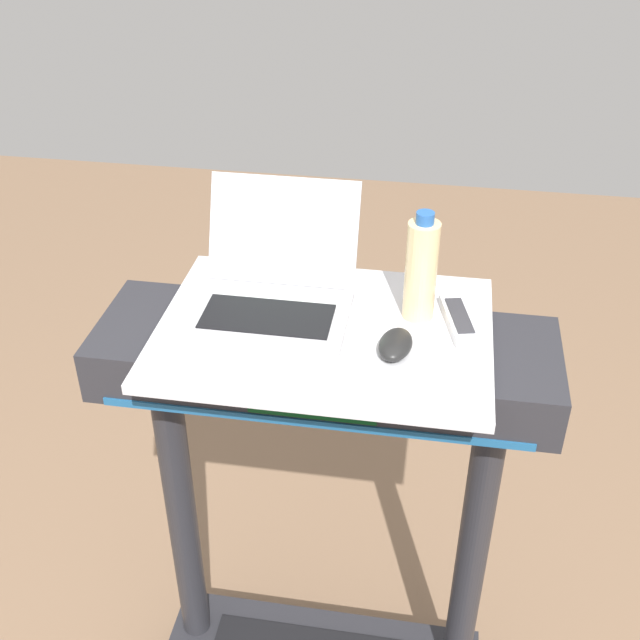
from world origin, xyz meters
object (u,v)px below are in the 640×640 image
object	(u,v)px
computer_mouse	(396,344)
tv_remote	(459,320)
water_bottle	(421,269)
laptop	(274,287)

from	to	relation	value
computer_mouse	tv_remote	xyz separation A→B (m)	(0.11, 0.11, -0.01)
computer_mouse	tv_remote	size ratio (longest dim) A/B	0.60
water_bottle	tv_remote	world-z (taller)	water_bottle
computer_mouse	water_bottle	xyz separation A→B (m)	(0.03, 0.13, 0.09)
laptop	tv_remote	xyz separation A→B (m)	(0.36, -0.01, -0.03)
computer_mouse	tv_remote	bearing A→B (deg)	51.44
laptop	water_bottle	size ratio (longest dim) A/B	1.37
laptop	computer_mouse	distance (m)	0.28
laptop	tv_remote	world-z (taller)	laptop
laptop	computer_mouse	xyz separation A→B (m)	(0.25, -0.11, -0.03)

